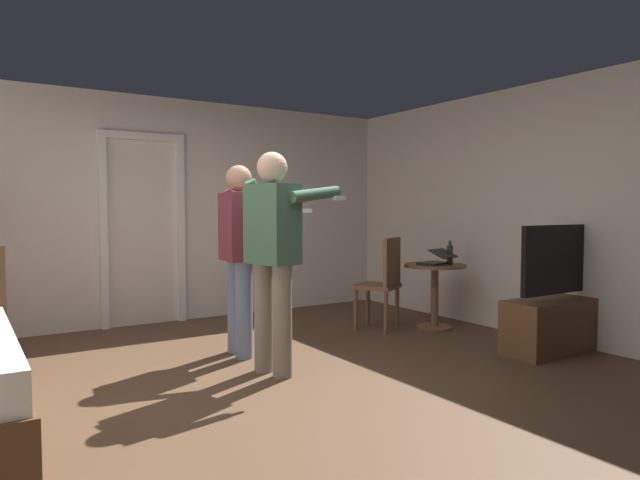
{
  "coord_description": "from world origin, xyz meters",
  "views": [
    {
      "loc": [
        -1.75,
        -3.64,
        1.3
      ],
      "look_at": [
        0.93,
        0.52,
        1.02
      ],
      "focal_mm": 31.64,
      "sensor_mm": 36.0,
      "label": 1
    }
  ],
  "objects_px": {
    "wooden_chair": "(383,280)",
    "laptop": "(436,260)",
    "person_striped_shirt": "(241,246)",
    "tv_flatscreen": "(558,315)",
    "bottle_on_table": "(450,254)",
    "side_table": "(435,285)",
    "person_blue_shirt": "(274,247)"
  },
  "relations": [
    {
      "from": "wooden_chair",
      "to": "laptop",
      "type": "bearing_deg",
      "value": -28.12
    },
    {
      "from": "laptop",
      "to": "person_striped_shirt",
      "type": "xyz_separation_m",
      "value": [
        -2.19,
        0.18,
        0.22
      ]
    },
    {
      "from": "tv_flatscreen",
      "to": "bottle_on_table",
      "type": "xyz_separation_m",
      "value": [
        -0.13,
        1.22,
        0.48
      ]
    },
    {
      "from": "tv_flatscreen",
      "to": "bottle_on_table",
      "type": "relative_size",
      "value": 4.59
    },
    {
      "from": "person_striped_shirt",
      "to": "side_table",
      "type": "bearing_deg",
      "value": -3.51
    },
    {
      "from": "person_blue_shirt",
      "to": "bottle_on_table",
      "type": "bearing_deg",
      "value": 10.7
    },
    {
      "from": "person_blue_shirt",
      "to": "laptop",
      "type": "bearing_deg",
      "value": 12.39
    },
    {
      "from": "side_table",
      "to": "laptop",
      "type": "bearing_deg",
      "value": -113.86
    },
    {
      "from": "side_table",
      "to": "bottle_on_table",
      "type": "distance_m",
      "value": 0.37
    },
    {
      "from": "side_table",
      "to": "person_striped_shirt",
      "type": "height_order",
      "value": "person_striped_shirt"
    },
    {
      "from": "laptop",
      "to": "wooden_chair",
      "type": "relative_size",
      "value": 0.4
    },
    {
      "from": "bottle_on_table",
      "to": "person_blue_shirt",
      "type": "distance_m",
      "value": 2.43
    },
    {
      "from": "bottle_on_table",
      "to": "wooden_chair",
      "type": "bearing_deg",
      "value": 155.08
    },
    {
      "from": "side_table",
      "to": "laptop",
      "type": "height_order",
      "value": "laptop"
    },
    {
      "from": "wooden_chair",
      "to": "person_blue_shirt",
      "type": "relative_size",
      "value": 0.57
    },
    {
      "from": "wooden_chair",
      "to": "bottle_on_table",
      "type": "bearing_deg",
      "value": -24.92
    },
    {
      "from": "tv_flatscreen",
      "to": "person_striped_shirt",
      "type": "distance_m",
      "value": 2.94
    },
    {
      "from": "laptop",
      "to": "person_blue_shirt",
      "type": "relative_size",
      "value": 0.23
    },
    {
      "from": "laptop",
      "to": "person_blue_shirt",
      "type": "bearing_deg",
      "value": -167.61
    },
    {
      "from": "tv_flatscreen",
      "to": "wooden_chair",
      "type": "distance_m",
      "value": 1.74
    },
    {
      "from": "laptop",
      "to": "person_blue_shirt",
      "type": "distance_m",
      "value": 2.29
    },
    {
      "from": "person_blue_shirt",
      "to": "person_striped_shirt",
      "type": "bearing_deg",
      "value": 87.65
    },
    {
      "from": "laptop",
      "to": "wooden_chair",
      "type": "distance_m",
      "value": 0.61
    },
    {
      "from": "bottle_on_table",
      "to": "person_striped_shirt",
      "type": "height_order",
      "value": "person_striped_shirt"
    },
    {
      "from": "wooden_chair",
      "to": "side_table",
      "type": "bearing_deg",
      "value": -23.56
    },
    {
      "from": "person_blue_shirt",
      "to": "person_striped_shirt",
      "type": "relative_size",
      "value": 1.03
    },
    {
      "from": "side_table",
      "to": "bottle_on_table",
      "type": "height_order",
      "value": "bottle_on_table"
    },
    {
      "from": "bottle_on_table",
      "to": "person_blue_shirt",
      "type": "bearing_deg",
      "value": -169.3
    },
    {
      "from": "person_striped_shirt",
      "to": "wooden_chair",
      "type": "bearing_deg",
      "value": 3.13
    },
    {
      "from": "side_table",
      "to": "person_blue_shirt",
      "type": "height_order",
      "value": "person_blue_shirt"
    },
    {
      "from": "wooden_chair",
      "to": "person_blue_shirt",
      "type": "bearing_deg",
      "value": -156.19
    },
    {
      "from": "person_blue_shirt",
      "to": "person_striped_shirt",
      "type": "distance_m",
      "value": 0.67
    }
  ]
}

